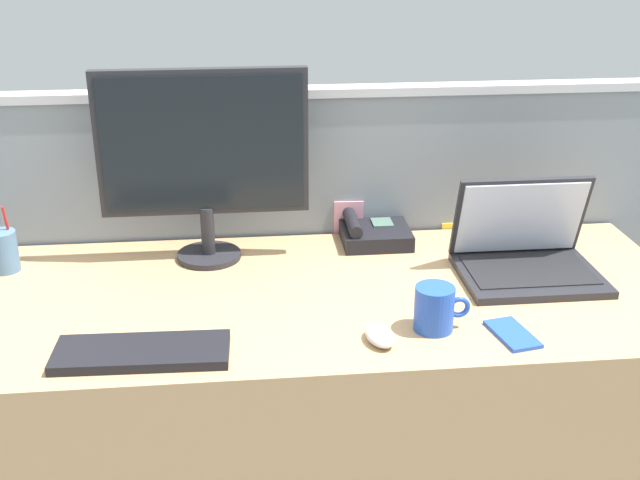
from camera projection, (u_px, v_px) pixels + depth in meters
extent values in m
cube|color=tan|center=(322.00, 419.00, 2.11)|extent=(1.84, 0.76, 0.75)
cube|color=gray|center=(308.00, 283.00, 2.41)|extent=(2.21, 0.06, 1.15)
cube|color=#B7BAC1|center=(306.00, 92.00, 2.19)|extent=(2.21, 0.07, 0.02)
cube|color=beige|center=(139.00, 165.00, 2.18)|extent=(0.11, 0.01, 0.09)
cube|color=yellow|center=(459.00, 238.00, 2.37)|extent=(0.11, 0.01, 0.10)
cube|color=pink|center=(349.00, 218.00, 2.31)|extent=(0.09, 0.01, 0.10)
cylinder|color=#232328|center=(209.00, 255.00, 2.15)|extent=(0.17, 0.17, 0.02)
cylinder|color=#232328|center=(208.00, 231.00, 2.12)|extent=(0.04, 0.04, 0.13)
cube|color=#232328|center=(203.00, 143.00, 2.04)|extent=(0.54, 0.03, 0.38)
cube|color=black|center=(203.00, 144.00, 2.03)|extent=(0.51, 0.01, 0.35)
cube|color=#232328|center=(529.00, 275.00, 2.03)|extent=(0.35, 0.28, 0.02)
cube|color=black|center=(528.00, 269.00, 2.04)|extent=(0.31, 0.21, 0.00)
cube|color=#232328|center=(520.00, 216.00, 2.08)|extent=(0.35, 0.08, 0.23)
cube|color=silver|center=(521.00, 218.00, 2.07)|extent=(0.33, 0.07, 0.21)
cube|color=black|center=(375.00, 234.00, 2.26)|extent=(0.19, 0.19, 0.04)
cube|color=#4C6B5B|center=(382.00, 223.00, 2.27)|extent=(0.06, 0.07, 0.01)
cylinder|color=black|center=(352.00, 222.00, 2.24)|extent=(0.04, 0.17, 0.04)
cube|color=black|center=(142.00, 352.00, 1.68)|extent=(0.37, 0.15, 0.02)
ellipsoid|color=silver|center=(380.00, 336.00, 1.73)|extent=(0.08, 0.11, 0.03)
cylinder|color=#4C7093|center=(3.00, 251.00, 2.06)|extent=(0.07, 0.07, 0.11)
cylinder|color=red|center=(8.00, 229.00, 2.06)|extent=(0.01, 0.03, 0.13)
cube|color=blue|center=(512.00, 334.00, 1.76)|extent=(0.10, 0.15, 0.01)
cylinder|color=blue|center=(434.00, 308.00, 1.77)|extent=(0.09, 0.09, 0.10)
torus|color=blue|center=(459.00, 307.00, 1.78)|extent=(0.05, 0.01, 0.05)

